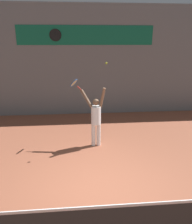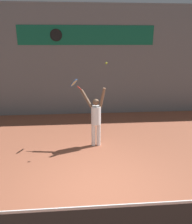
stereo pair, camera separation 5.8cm
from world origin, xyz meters
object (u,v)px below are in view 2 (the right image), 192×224
tennis_racket (74,83)px  tennis_ball (106,63)px  tennis_player (96,117)px  scoreboard_clock (56,35)px

tennis_racket → tennis_ball: size_ratio=6.72×
tennis_player → tennis_ball: tennis_ball is taller
scoreboard_clock → tennis_player: size_ratio=0.26×
scoreboard_clock → tennis_player: scoreboard_clock is taller
tennis_player → tennis_racket: size_ratio=4.66×
scoreboard_clock → tennis_racket: size_ratio=1.22×
scoreboard_clock → tennis_ball: size_ratio=8.20×
tennis_racket → scoreboard_clock: bearing=104.4°
tennis_player → tennis_racket: (-0.68, 0.37, 1.08)m
scoreboard_clock → tennis_ball: scoreboard_clock is taller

